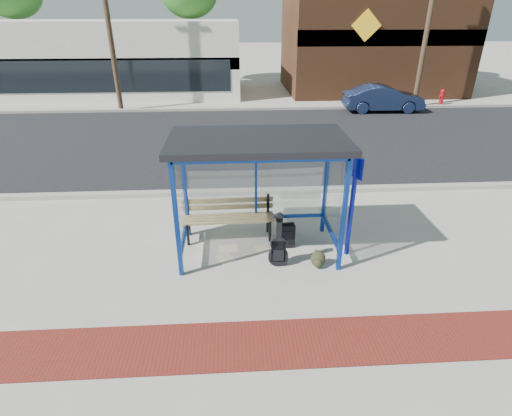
{
  "coord_description": "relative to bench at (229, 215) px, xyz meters",
  "views": [
    {
      "loc": [
        -0.47,
        -7.03,
        4.49
      ],
      "look_at": [
        -0.03,
        0.2,
        0.89
      ],
      "focal_mm": 28.0,
      "sensor_mm": 36.0,
      "label": 1
    }
  ],
  "objects": [
    {
      "name": "fire_hydrant",
      "position": [
        11.19,
        13.13,
        -0.09
      ],
      "size": [
        0.36,
        0.24,
        0.81
      ],
      "rotation": [
        0.0,
        0.0,
        0.42
      ],
      "color": "#A20B13",
      "rests_on": "ground"
    },
    {
      "name": "bench",
      "position": [
        0.0,
        0.0,
        0.0
      ],
      "size": [
        1.97,
        0.53,
        0.92
      ],
      "rotation": [
        0.0,
        0.0,
        0.03
      ],
      "color": "black",
      "rests_on": "ground"
    },
    {
      "name": "utility_pole_east",
      "position": [
        9.6,
        12.78,
        3.58
      ],
      "size": [
        1.6,
        0.24,
        8.0
      ],
      "color": "#4C3826",
      "rests_on": "ground"
    },
    {
      "name": "brick_paver_strip",
      "position": [
        0.6,
        -3.22,
        -0.52
      ],
      "size": [
        60.0,
        1.0,
        0.01
      ],
      "primitive_type": "cube",
      "color": "maroon",
      "rests_on": "ground"
    },
    {
      "name": "sign_post",
      "position": [
        2.41,
        -0.84,
        0.74
      ],
      "size": [
        0.15,
        0.26,
        2.25
      ],
      "rotation": [
        0.0,
        0.0,
        0.42
      ],
      "color": "#0D1596",
      "rests_on": "ground"
    },
    {
      "name": "utility_pole_west",
      "position": [
        -5.4,
        12.78,
        3.58
      ],
      "size": [
        1.6,
        0.24,
        8.0
      ],
      "color": "#4C3826",
      "rests_on": "ground"
    },
    {
      "name": "ground",
      "position": [
        0.6,
        -0.62,
        -0.52
      ],
      "size": [
        120.0,
        120.0,
        0.0
      ],
      "primitive_type": "plane",
      "color": "#B2ADA0",
      "rests_on": "ground"
    },
    {
      "name": "newspaper_b",
      "position": [
        -0.02,
        -0.52,
        -0.52
      ],
      "size": [
        0.45,
        0.38,
        0.01
      ],
      "primitive_type": "cube",
      "rotation": [
        0.0,
        0.0,
        0.15
      ],
      "color": "white",
      "rests_on": "ground"
    },
    {
      "name": "street_asphalt",
      "position": [
        0.6,
        7.38,
        -0.52
      ],
      "size": [
        60.0,
        10.0,
        0.0
      ],
      "primitive_type": "cube",
      "color": "black",
      "rests_on": "ground"
    },
    {
      "name": "storefront_brown",
      "position": [
        8.6,
        17.88,
        2.68
      ],
      "size": [
        10.0,
        7.08,
        6.4
      ],
      "color": "#59331E",
      "rests_on": "ground"
    },
    {
      "name": "bus_shelter",
      "position": [
        0.6,
        -0.55,
        1.55
      ],
      "size": [
        3.3,
        1.8,
        2.42
      ],
      "color": "navy",
      "rests_on": "ground"
    },
    {
      "name": "curb_near",
      "position": [
        0.6,
        2.28,
        -0.46
      ],
      "size": [
        60.0,
        0.25,
        0.12
      ],
      "primitive_type": "cube",
      "color": "gray",
      "rests_on": "ground"
    },
    {
      "name": "newspaper_a",
      "position": [
        -0.07,
        -0.89,
        -0.52
      ],
      "size": [
        0.43,
        0.46,
        0.01
      ],
      "primitive_type": "cube",
      "rotation": [
        0.0,
        0.0,
        -1.09
      ],
      "color": "white",
      "rests_on": "ground"
    },
    {
      "name": "backpack",
      "position": [
        1.73,
        -1.26,
        -0.36
      ],
      "size": [
        0.32,
        0.3,
        0.34
      ],
      "rotation": [
        0.0,
        0.0,
        -0.21
      ],
      "color": "black",
      "rests_on": "ground"
    },
    {
      "name": "far_sidewalk",
      "position": [
        0.6,
        14.38,
        -0.52
      ],
      "size": [
        60.0,
        4.0,
        0.01
      ],
      "primitive_type": "cube",
      "color": "#B2ADA0",
      "rests_on": "ground"
    },
    {
      "name": "newspaper_c",
      "position": [
        0.7,
        -0.57,
        -0.52
      ],
      "size": [
        0.34,
        0.4,
        0.01
      ],
      "primitive_type": "cube",
      "rotation": [
        0.0,
        0.0,
        1.79
      ],
      "color": "white",
      "rests_on": "ground"
    },
    {
      "name": "parked_car",
      "position": [
        7.54,
        11.79,
        0.1
      ],
      "size": [
        3.84,
        1.42,
        1.26
      ],
      "primitive_type": "imported",
      "rotation": [
        0.0,
        0.0,
        1.55
      ],
      "color": "#172241",
      "rests_on": "ground"
    },
    {
      "name": "suitcase",
      "position": [
        1.21,
        -0.48,
        -0.26
      ],
      "size": [
        0.33,
        0.23,
        0.56
      ],
      "rotation": [
        0.0,
        0.0,
        0.05
      ],
      "color": "black",
      "rests_on": "ground"
    },
    {
      "name": "storefront_white",
      "position": [
        -8.4,
        17.37,
        1.48
      ],
      "size": [
        18.0,
        6.04,
        4.0
      ],
      "color": "silver",
      "rests_on": "ground"
    },
    {
      "name": "curb_far",
      "position": [
        0.6,
        12.48,
        -0.46
      ],
      "size": [
        60.0,
        0.25,
        0.12
      ],
      "primitive_type": "cube",
      "color": "gray",
      "rests_on": "ground"
    },
    {
      "name": "guitar_bag",
      "position": [
        0.96,
        -1.16,
        -0.13
      ],
      "size": [
        0.4,
        0.14,
        1.07
      ],
      "rotation": [
        0.0,
        0.0,
        -0.07
      ],
      "color": "black",
      "rests_on": "ground"
    }
  ]
}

